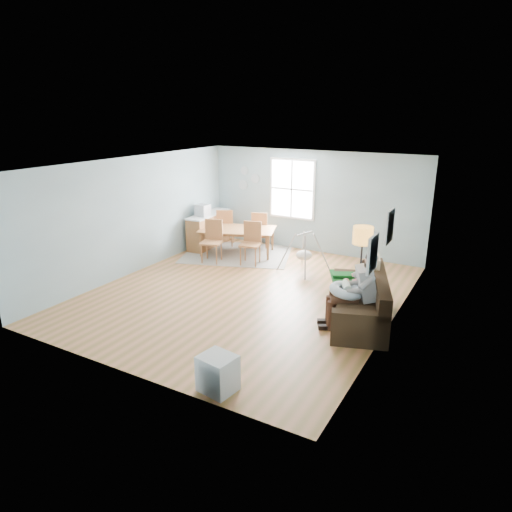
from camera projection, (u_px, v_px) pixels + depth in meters
The scene contains 22 objects.
room at pixel (246, 178), 8.89m from camera, with size 8.40×9.40×3.90m.
window at pixel (292, 189), 12.28m from camera, with size 1.32×0.08×1.62m.
pictures at pixel (381, 239), 6.81m from camera, with size 0.05×1.34×0.74m.
wall_plates at pixel (247, 179), 12.88m from camera, with size 0.67×0.02×0.66m.
sofa at pixel (362, 305), 8.30m from camera, with size 1.58×2.36×0.88m.
green_throw at pixel (357, 278), 8.92m from camera, with size 0.99×0.84×0.04m, color #145B21.
beige_pillow at pixel (375, 270), 8.64m from camera, with size 0.15×0.53×0.53m, color beige.
father at pixel (356, 288), 7.90m from camera, with size 1.05×0.79×1.41m.
nursing_pillow at pixel (346, 290), 7.95m from camera, with size 0.60×0.60×0.16m, color #AEC3DA.
infant at pixel (346, 285), 7.96m from camera, with size 0.27×0.39×0.15m.
toddler at pixel (359, 278), 8.38m from camera, with size 0.60×0.43×0.89m.
floor_lamp at pixel (362, 243), 8.06m from camera, with size 0.35×0.35×1.74m.
storage_cube at pixel (217, 373), 6.24m from camera, with size 0.53×0.48×0.52m.
rug at pixel (237, 254), 12.23m from camera, with size 2.76×2.10×0.01m, color gray.
dining_table at pixel (237, 242), 12.12m from camera, with size 1.96×1.09×0.69m, color brown.
chair_sw at pixel (212, 238), 11.49m from camera, with size 0.59×0.59×1.06m.
chair_se at pixel (251, 240), 11.32m from camera, with size 0.57×0.57×1.06m.
chair_nw at pixel (225, 225), 12.75m from camera, with size 0.64×0.64×1.06m.
chair_ne at pixel (260, 227), 12.60m from camera, with size 0.59×0.59×1.02m.
counter at pixel (209, 230), 12.82m from camera, with size 0.59×1.69×0.93m.
monitor at pixel (202, 210), 12.35m from camera, with size 0.35×0.33×0.32m.
baby_swing at pixel (304, 255), 10.79m from camera, with size 1.16×1.17×0.94m.
Camera 1 is at (4.54, -7.68, 3.71)m, focal length 32.00 mm.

